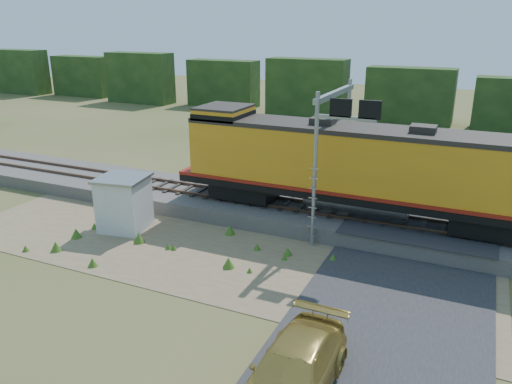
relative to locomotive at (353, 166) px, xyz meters
The scene contains 11 objects.
ground 7.75m from the locomotive, 120.37° to the right, with size 140.00×140.00×0.00m, color #475123.
ballast 4.63m from the locomotive, behind, with size 70.00×5.00×0.80m, color slate.
rails 4.33m from the locomotive, behind, with size 70.00×1.54×0.16m.
dirt_shoulder 8.50m from the locomotive, 135.08° to the right, with size 26.00×8.00×0.03m, color #8C7754.
road 7.13m from the locomotive, 56.47° to the right, with size 7.00×66.00×0.86m.
tree_line_north 32.19m from the locomotive, 96.27° to the left, with size 130.00×3.00×6.50m.
weed_clumps 9.78m from the locomotive, 139.94° to the right, with size 15.00×6.20×0.56m, color #3F671D, non-canonical shape.
locomotive is the anchor object (origin of this frame).
shed 11.76m from the locomotive, 155.56° to the right, with size 2.76×2.76×2.83m.
signal_gantry 2.30m from the locomotive, 135.76° to the right, with size 2.91×6.20×7.35m.
car 13.10m from the locomotive, 82.66° to the right, with size 2.18×5.37×1.56m, color #AB923F.
Camera 1 is at (9.07, -17.82, 10.19)m, focal length 35.00 mm.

